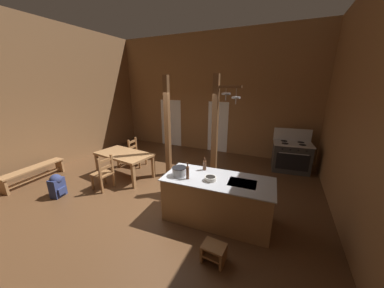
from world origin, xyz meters
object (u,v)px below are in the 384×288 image
(kitchen_island, at_px, (217,199))
(bench_along_left_wall, at_px, (34,172))
(stove_range, at_px, (291,156))
(bottle_tall_on_counter, at_px, (205,165))
(mixing_bowl_on_counter, at_px, (210,179))
(bottle_short_on_counter, at_px, (188,172))
(stockpot_on_counter, at_px, (179,171))
(ladderback_chair_by_post, at_px, (103,173))
(step_stool, at_px, (214,252))
(backpack, at_px, (57,185))
(ladderback_chair_near_window, at_px, (136,153))
(dining_table, at_px, (124,156))

(kitchen_island, relative_size, bench_along_left_wall, 1.33)
(stove_range, bearing_deg, bottle_tall_on_counter, -120.14)
(stove_range, height_order, mixing_bowl_on_counter, stove_range)
(bench_along_left_wall, relative_size, bottle_short_on_counter, 4.81)
(bench_along_left_wall, xyz_separation_m, stockpot_on_counter, (4.55, 0.38, 0.71))
(stove_range, relative_size, ladderback_chair_by_post, 1.39)
(mixing_bowl_on_counter, height_order, bottle_short_on_counter, bottle_short_on_counter)
(mixing_bowl_on_counter, bearing_deg, stockpot_on_counter, -175.01)
(stockpot_on_counter, height_order, mixing_bowl_on_counter, stockpot_on_counter)
(stove_range, height_order, step_stool, stove_range)
(backpack, bearing_deg, kitchen_island, 11.68)
(mixing_bowl_on_counter, bearing_deg, kitchen_island, 50.06)
(bottle_tall_on_counter, bearing_deg, bottle_short_on_counter, -105.47)
(ladderback_chair_near_window, distance_m, bottle_tall_on_counter, 3.36)
(backpack, bearing_deg, mixing_bowl_on_counter, 10.06)
(ladderback_chair_by_post, relative_size, backpack, 1.59)
(stove_range, bearing_deg, ladderback_chair_near_window, -159.91)
(stove_range, bearing_deg, kitchen_island, -112.51)
(bottle_tall_on_counter, bearing_deg, dining_table, 169.50)
(bottle_tall_on_counter, distance_m, bottle_short_on_counter, 0.56)
(ladderback_chair_near_window, relative_size, bottle_short_on_counter, 2.75)
(stockpot_on_counter, height_order, bottle_tall_on_counter, bottle_tall_on_counter)
(bottle_short_on_counter, bearing_deg, stove_range, 61.82)
(ladderback_chair_near_window, bearing_deg, bottle_tall_on_counter, -24.03)
(kitchen_island, distance_m, bench_along_left_wall, 5.35)
(backpack, bearing_deg, bottle_short_on_counter, 9.41)
(stove_range, height_order, backpack, stove_range)
(bench_along_left_wall, height_order, stockpot_on_counter, stockpot_on_counter)
(ladderback_chair_by_post, height_order, bottle_short_on_counter, bottle_short_on_counter)
(ladderback_chair_near_window, relative_size, ladderback_chair_by_post, 1.00)
(mixing_bowl_on_counter, height_order, bottle_tall_on_counter, bottle_tall_on_counter)
(backpack, height_order, mixing_bowl_on_counter, mixing_bowl_on_counter)
(bench_along_left_wall, distance_m, stockpot_on_counter, 4.62)
(backpack, distance_m, bottle_short_on_counter, 3.49)
(backpack, bearing_deg, stockpot_on_counter, 11.09)
(stockpot_on_counter, relative_size, bottle_short_on_counter, 1.05)
(bench_along_left_wall, height_order, backpack, backpack)
(step_stool, relative_size, backpack, 0.64)
(dining_table, distance_m, backpack, 1.80)
(step_stool, bearing_deg, kitchen_island, 105.50)
(step_stool, xyz_separation_m, stockpot_on_counter, (-1.05, 0.83, 0.84))
(bottle_tall_on_counter, height_order, bottle_short_on_counter, bottle_short_on_counter)
(backpack, xyz_separation_m, mixing_bowl_on_counter, (3.79, 0.67, 0.66))
(stockpot_on_counter, bearing_deg, ladderback_chair_near_window, 145.48)
(ladderback_chair_near_window, bearing_deg, dining_table, -74.32)
(kitchen_island, height_order, stove_range, stove_range)
(backpack, bearing_deg, ladderback_chair_near_window, 78.61)
(ladderback_chair_by_post, distance_m, bottle_short_on_counter, 2.67)
(ladderback_chair_by_post, distance_m, bench_along_left_wall, 2.25)
(ladderback_chair_by_post, bearing_deg, ladderback_chair_near_window, 99.51)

